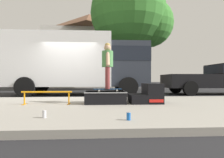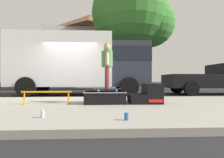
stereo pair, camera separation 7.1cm
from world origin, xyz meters
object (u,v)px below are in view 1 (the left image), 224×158
(skateboard, at_px, (107,89))
(soda_can_b, at_px, (44,114))
(grind_rail, at_px, (47,95))
(soda_can, at_px, (129,116))
(pickup_truck_black, at_px, (220,78))
(skate_box, at_px, (105,97))
(skater_kid, at_px, (107,62))
(kicker_ramp, at_px, (147,95))
(street_tree_main, at_px, (133,15))
(box_truck, at_px, (80,62))

(skateboard, height_order, soda_can_b, skateboard)
(grind_rail, xyz_separation_m, soda_can, (1.85, -2.19, -0.19))
(pickup_truck_black, bearing_deg, soda_can, -130.60)
(skate_box, xyz_separation_m, grind_rail, (-1.55, -0.15, 0.08))
(skateboard, relative_size, soda_can, 6.35)
(skater_kid, bearing_deg, soda_can, -84.27)
(soda_can, bearing_deg, skater_kid, 95.73)
(soda_can, bearing_deg, pickup_truck_black, 49.40)
(grind_rail, relative_size, skateboard, 1.64)
(kicker_ramp, bearing_deg, pickup_truck_black, 42.51)
(grind_rail, bearing_deg, street_tree_main, 67.87)
(soda_can_b, height_order, street_tree_main, street_tree_main)
(street_tree_main, bearing_deg, skateboard, -103.86)
(box_truck, bearing_deg, skate_box, -76.75)
(kicker_ramp, bearing_deg, box_truck, 115.78)
(skate_box, relative_size, soda_can, 8.91)
(kicker_ramp, height_order, soda_can, kicker_ramp)
(skater_kid, distance_m, street_tree_main, 10.97)
(kicker_ramp, relative_size, soda_can_b, 6.84)
(grind_rail, xyz_separation_m, soda_can_b, (0.45, -1.90, -0.19))
(skateboard, relative_size, skater_kid, 0.62)
(pickup_truck_black, xyz_separation_m, street_tree_main, (-3.94, 4.93, 4.91))
(skate_box, height_order, skater_kid, skater_kid)
(grind_rail, distance_m, skateboard, 1.63)
(grind_rail, height_order, skateboard, skateboard)
(grind_rail, xyz_separation_m, skateboard, (1.62, 0.16, 0.13))
(kicker_ramp, bearing_deg, soda_can_b, -138.17)
(skater_kid, relative_size, soda_can, 10.19)
(skate_box, height_order, soda_can, skate_box)
(skater_kid, distance_m, box_truck, 4.96)
(skateboard, distance_m, pickup_truck_black, 7.93)
(skate_box, distance_m, grind_rail, 1.56)
(skate_box, xyz_separation_m, street_tree_main, (2.45, 9.71, 5.50))
(kicker_ramp, distance_m, box_truck, 5.50)
(soda_can, distance_m, street_tree_main, 13.47)
(soda_can, bearing_deg, kicker_ramp, 69.17)
(soda_can, distance_m, pickup_truck_black, 9.40)
(grind_rail, xyz_separation_m, pickup_truck_black, (7.95, 4.92, 0.52))
(skateboard, distance_m, soda_can_b, 2.39)
(kicker_ramp, xyz_separation_m, street_tree_main, (1.26, 9.71, 5.46))
(skateboard, height_order, skater_kid, skater_kid)
(skateboard, height_order, box_truck, box_truck)
(soda_can, bearing_deg, box_truck, 101.31)
(skate_box, bearing_deg, soda_can_b, -118.26)
(skater_kid, relative_size, pickup_truck_black, 0.23)
(kicker_ramp, relative_size, skater_kid, 0.67)
(skateboard, xyz_separation_m, skater_kid, (0.00, 0.00, 0.77))
(skateboard, bearing_deg, box_truck, 103.98)
(skate_box, xyz_separation_m, soda_can_b, (-1.10, -2.05, -0.12))
(soda_can, xyz_separation_m, soda_can_b, (-1.40, 0.29, 0.00))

